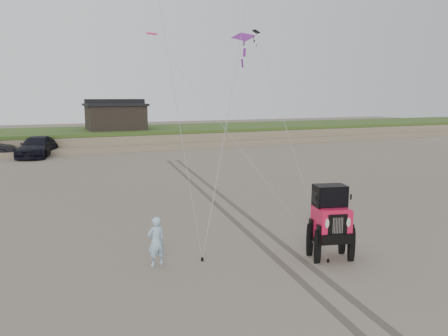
% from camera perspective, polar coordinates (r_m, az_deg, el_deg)
% --- Properties ---
extents(ground, '(160.00, 160.00, 0.00)m').
position_cam_1_polar(ground, '(14.98, 4.75, -11.59)').
color(ground, '#6B6054').
rests_on(ground, ground).
extents(dune_ridge, '(160.00, 14.25, 1.73)m').
position_cam_1_polar(dune_ridge, '(50.40, -16.23, 3.80)').
color(dune_ridge, '#7A6B54').
rests_on(dune_ridge, ground).
extents(cabin, '(6.40, 5.40, 3.35)m').
position_cam_1_polar(cabin, '(50.06, -13.99, 6.64)').
color(cabin, black).
rests_on(cabin, dune_ridge).
extents(truck_c, '(4.22, 6.65, 1.79)m').
position_cam_1_polar(truck_c, '(42.57, -23.21, 2.57)').
color(truck_c, black).
rests_on(truck_c, ground).
extents(jeep, '(3.55, 5.70, 1.97)m').
position_cam_1_polar(jeep, '(14.95, 13.77, -7.88)').
color(jeep, '#DB1742').
rests_on(jeep, ground).
extents(man, '(0.65, 0.49, 1.60)m').
position_cam_1_polar(man, '(14.19, -8.86, -9.45)').
color(man, '#8EC8DC').
rests_on(man, ground).
extents(kite_flock, '(6.55, 5.43, 4.86)m').
position_cam_1_polar(kite_flock, '(23.98, 1.04, 19.39)').
color(kite_flock, '#88E829').
rests_on(kite_flock, ground).
extents(stake_main, '(0.08, 0.08, 0.12)m').
position_cam_1_polar(stake_main, '(14.64, -2.86, -11.82)').
color(stake_main, black).
rests_on(stake_main, ground).
extents(stake_aux, '(0.08, 0.08, 0.12)m').
position_cam_1_polar(stake_aux, '(14.90, 13.45, -11.69)').
color(stake_aux, black).
rests_on(stake_aux, ground).
extents(tire_tracks, '(5.22, 29.74, 0.01)m').
position_cam_1_polar(tire_tracks, '(22.70, -0.55, -4.27)').
color(tire_tracks, '#4C443D').
rests_on(tire_tracks, ground).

